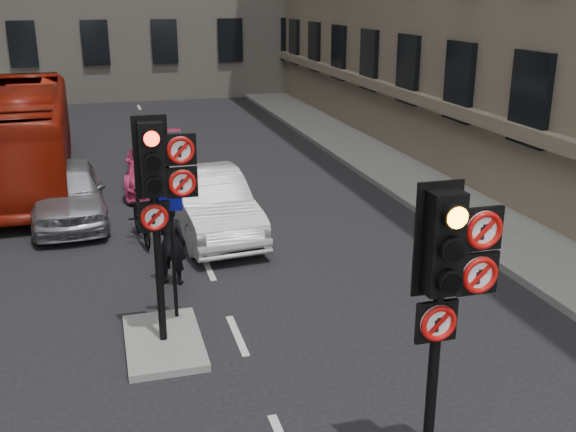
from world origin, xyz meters
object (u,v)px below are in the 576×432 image
car_silver (68,192)px  signal_near (448,275)px  info_sign (172,238)px  car_pink (158,164)px  motorcyclist (170,243)px  bus_red (24,135)px  car_white (208,203)px  motorcycle (141,217)px  signal_far (159,183)px

car_silver → signal_near: bearing=-71.3°
signal_near → info_sign: 5.40m
car_silver → car_pink: size_ratio=0.96×
car_silver → motorcyclist: motorcyclist is taller
car_silver → bus_red: 4.29m
car_pink → info_sign: 8.91m
car_white → car_pink: bearing=94.1°
motorcycle → bus_red: bearing=109.3°
car_pink → info_sign: size_ratio=2.02×
signal_far → info_sign: (0.21, 0.74, -1.15)m
motorcycle → signal_near: bearing=-79.9°
signal_near → car_white: signal_near is taller
motorcycle → info_sign: bearing=-92.6°
motorcycle → car_pink: bearing=73.7°
signal_far → car_white: 5.61m
signal_far → car_silver: signal_far is taller
signal_far → signal_near: bearing=-57.0°
car_silver → car_pink: 3.60m
signal_far → motorcyclist: 3.08m
car_white → car_pink: car_white is taller
car_pink → info_sign: info_sign is taller
motorcyclist → info_sign: (-0.11, -1.68, 0.73)m
car_silver → info_sign: size_ratio=1.94×
car_silver → motorcycle: (1.61, -1.94, -0.17)m
bus_red → motorcycle: bus_red is taller
signal_near → bus_red: (-5.55, 14.96, -1.16)m
signal_far → motorcyclist: size_ratio=2.16×
car_pink → bus_red: bearing=164.2°
car_pink → bus_red: bus_red is taller
bus_red → motorcycle: size_ratio=5.40×
signal_near → signal_far: 4.77m
car_white → car_pink: 4.60m
car_silver → car_pink: car_silver is taller
bus_red → motorcyclist: 9.16m
signal_far → car_silver: (-1.68, 6.92, -1.97)m
bus_red → motorcyclist: size_ratio=6.14×
motorcyclist → bus_red: bearing=-47.5°
bus_red → motorcycle: bearing=-65.7°
bus_red → car_silver: bearing=-74.0°
signal_near → info_sign: bearing=116.7°
motorcycle → car_silver: bearing=123.3°
signal_near → car_white: 9.30m
car_pink → motorcyclist: motorcyclist is taller
signal_far → car_silver: 7.39m
bus_red → info_sign: bearing=-74.2°
signal_near → car_silver: signal_near is taller
signal_far → car_silver: bearing=103.7°
signal_near → motorcyclist: 7.04m
car_silver → car_white: (3.17, -1.87, 0.01)m
bus_red → car_pink: bearing=-21.9°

